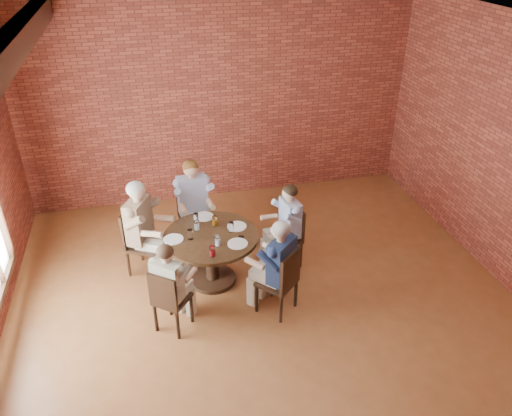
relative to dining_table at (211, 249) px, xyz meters
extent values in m
plane|color=#94562D|center=(0.59, -1.02, -0.53)|extent=(7.00, 7.00, 0.00)
plane|color=silver|center=(0.59, -1.02, 2.87)|extent=(7.00, 7.00, 0.00)
plane|color=#963F2B|center=(0.59, 2.48, 1.17)|extent=(7.00, 0.00, 7.00)
cylinder|color=black|center=(0.00, 0.00, -0.50)|extent=(0.63, 0.63, 0.06)
cylinder|color=black|center=(0.00, 0.00, -0.18)|extent=(0.18, 0.18, 0.64)
cylinder|color=#392414|center=(0.00, 0.00, 0.20)|extent=(1.25, 1.25, 0.05)
cube|color=black|center=(1.08, 0.16, -0.10)|extent=(0.44, 0.44, 0.04)
cube|color=black|center=(1.26, 0.19, 0.14)|extent=(0.10, 0.39, 0.45)
cylinder|color=black|center=(0.89, 0.30, -0.32)|extent=(0.04, 0.04, 0.41)
cylinder|color=black|center=(0.94, -0.03, -0.32)|extent=(0.04, 0.04, 0.41)
cylinder|color=black|center=(1.22, 0.35, -0.32)|extent=(0.04, 0.04, 0.41)
cylinder|color=black|center=(1.27, 0.02, -0.32)|extent=(0.04, 0.04, 0.41)
cube|color=black|center=(-0.10, 0.97, -0.10)|extent=(0.49, 0.49, 0.04)
cube|color=black|center=(-0.12, 1.17, 0.18)|extent=(0.45, 0.09, 0.51)
cylinder|color=black|center=(-0.27, 0.76, -0.32)|extent=(0.04, 0.04, 0.41)
cylinder|color=black|center=(0.11, 0.80, -0.32)|extent=(0.04, 0.04, 0.41)
cylinder|color=black|center=(-0.31, 1.14, -0.32)|extent=(0.04, 0.04, 0.41)
cylinder|color=black|center=(0.07, 1.18, -0.32)|extent=(0.04, 0.04, 0.41)
cube|color=black|center=(-0.85, 0.45, -0.10)|extent=(0.62, 0.62, 0.04)
cube|color=black|center=(-1.03, 0.55, 0.18)|extent=(0.25, 0.42, 0.52)
cylinder|color=black|center=(-0.76, 0.18, -0.32)|extent=(0.04, 0.04, 0.41)
cylinder|color=black|center=(-0.58, 0.53, -0.32)|extent=(0.04, 0.04, 0.41)
cylinder|color=black|center=(-1.12, 0.37, -0.32)|extent=(0.04, 0.04, 0.41)
cylinder|color=black|center=(-0.93, 0.72, -0.32)|extent=(0.04, 0.04, 0.41)
cube|color=black|center=(-0.60, -0.77, -0.10)|extent=(0.52, 0.52, 0.04)
cube|color=black|center=(-0.70, -0.90, 0.13)|extent=(0.32, 0.26, 0.42)
cylinder|color=black|center=(-0.38, -0.74, -0.32)|extent=(0.04, 0.04, 0.41)
cylinder|color=black|center=(-0.63, -0.55, -0.32)|extent=(0.04, 0.04, 0.41)
cylinder|color=black|center=(-0.57, -0.99, -0.32)|extent=(0.04, 0.04, 0.41)
cylinder|color=black|center=(-0.82, -0.80, -0.32)|extent=(0.04, 0.04, 0.41)
cube|color=black|center=(0.70, -0.75, -0.10)|extent=(0.59, 0.59, 0.04)
cube|color=black|center=(0.83, -0.89, 0.16)|extent=(0.34, 0.31, 0.48)
cylinder|color=black|center=(0.71, -0.50, -0.32)|extent=(0.04, 0.04, 0.41)
cylinder|color=black|center=(0.44, -0.74, -0.32)|extent=(0.04, 0.04, 0.41)
cylinder|color=black|center=(0.95, -0.76, -0.32)|extent=(0.04, 0.04, 0.41)
cylinder|color=black|center=(0.69, -1.01, -0.32)|extent=(0.04, 0.04, 0.41)
cylinder|color=white|center=(0.38, 0.12, 0.23)|extent=(0.26, 0.26, 0.01)
cylinder|color=white|center=(-0.02, 0.48, 0.23)|extent=(0.26, 0.26, 0.01)
cylinder|color=white|center=(-0.49, 0.01, 0.23)|extent=(0.26, 0.26, 0.01)
cylinder|color=white|center=(0.30, -0.28, 0.23)|extent=(0.26, 0.26, 0.01)
cylinder|color=white|center=(0.28, 0.03, 0.29)|extent=(0.07, 0.07, 0.14)
cylinder|color=white|center=(0.10, 0.23, 0.29)|extent=(0.07, 0.07, 0.14)
cylinder|color=white|center=(-0.14, 0.36, 0.29)|extent=(0.07, 0.07, 0.14)
cylinder|color=white|center=(-0.16, 0.18, 0.29)|extent=(0.07, 0.07, 0.14)
cylinder|color=white|center=(-0.27, -0.03, 0.29)|extent=(0.07, 0.07, 0.14)
cylinder|color=white|center=(-0.05, -0.46, 0.29)|extent=(0.07, 0.07, 0.14)
cylinder|color=white|center=(0.05, -0.25, 0.29)|extent=(0.07, 0.07, 0.14)
cube|color=black|center=(0.36, -0.18, 0.23)|extent=(0.12, 0.16, 0.01)
camera|label=1|loc=(-0.69, -5.45, 3.84)|focal=35.00mm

